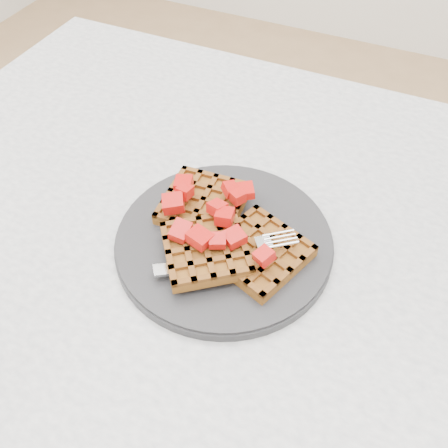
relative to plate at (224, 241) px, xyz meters
name	(u,v)px	position (x,y,z in m)	size (l,w,h in m)	color
ground	(253,443)	(0.06, 0.03, -0.76)	(4.00, 4.00, 0.00)	tan
table	(272,293)	(0.06, 0.03, -0.12)	(1.20, 0.80, 0.75)	silver
plate	(224,241)	(0.00, 0.00, 0.00)	(0.27, 0.27, 0.02)	#242426
waffles	(223,233)	(0.00, 0.00, 0.02)	(0.21, 0.19, 0.03)	#92581E
strawberry_pile	(224,216)	(0.00, 0.00, 0.05)	(0.15, 0.15, 0.02)	#A50000
fork	(236,258)	(0.03, -0.03, 0.02)	(0.02, 0.18, 0.02)	silver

